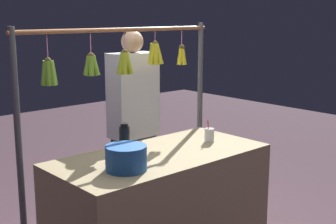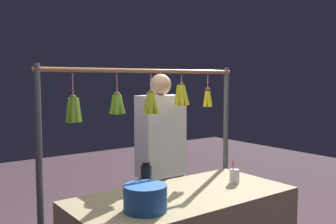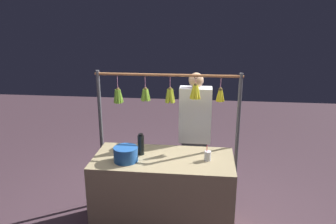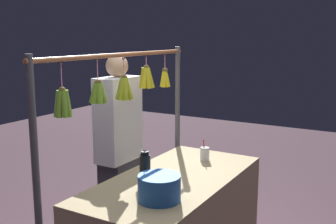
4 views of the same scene
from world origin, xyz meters
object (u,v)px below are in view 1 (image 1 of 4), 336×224
drink_cup (209,135)px  vendor_person (134,132)px  water_bottle (125,142)px  blue_bucket (126,158)px

drink_cup → vendor_person: bearing=-77.4°
water_bottle → vendor_person: 0.89m
water_bottle → blue_bucket: (0.13, 0.19, -0.04)m
water_bottle → blue_bucket: 0.23m
water_bottle → vendor_person: bearing=-131.7°
water_bottle → drink_cup: size_ratio=1.45×
vendor_person → water_bottle: bearing=48.3°
drink_cup → vendor_person: 0.76m
blue_bucket → drink_cup: bearing=-172.7°
water_bottle → vendor_person: size_ratio=0.15×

